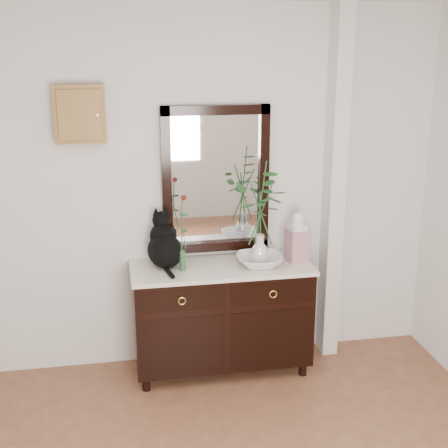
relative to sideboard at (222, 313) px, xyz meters
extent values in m
cube|color=silver|center=(-0.10, 0.25, 0.88)|extent=(3.60, 0.04, 2.70)
cube|color=silver|center=(0.90, 0.17, 0.88)|extent=(0.12, 0.20, 2.70)
cube|color=black|center=(0.00, 0.00, -0.01)|extent=(1.30, 0.50, 0.82)
cube|color=beige|center=(0.00, 0.00, 0.36)|extent=(1.33, 0.52, 0.03)
cube|color=black|center=(0.00, 0.24, 0.97)|extent=(0.80, 0.06, 1.10)
cube|color=white|center=(0.00, 0.25, 0.97)|extent=(0.66, 0.01, 0.96)
cube|color=brown|center=(-0.95, 0.21, 1.48)|extent=(0.35, 0.10, 0.40)
imported|color=white|center=(0.27, -0.05, 0.42)|extent=(0.36, 0.36, 0.08)
camera|label=1|loc=(-0.76, -4.21, 1.99)|focal=50.00mm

